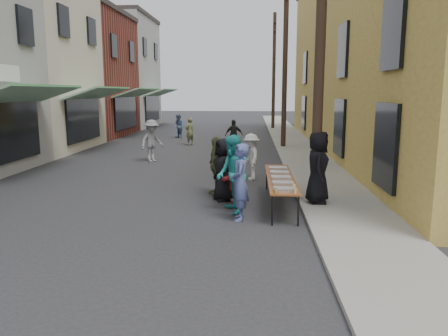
# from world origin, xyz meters

# --- Properties ---
(ground) EXTENTS (120.00, 120.00, 0.00)m
(ground) POSITION_xyz_m (0.00, 0.00, 0.00)
(ground) COLOR #28282B
(ground) RESTS_ON ground
(sidewalk) EXTENTS (2.20, 60.00, 0.10)m
(sidewalk) POSITION_xyz_m (5.00, 15.00, 0.05)
(sidewalk) COLOR gray
(sidewalk) RESTS_ON ground
(storefront_row) EXTENTS (8.00, 37.00, 9.00)m
(storefront_row) POSITION_xyz_m (-10.00, 14.96, 4.12)
(storefront_row) COLOR maroon
(storefront_row) RESTS_ON ground
(building_ochre) EXTENTS (10.00, 28.00, 10.00)m
(building_ochre) POSITION_xyz_m (11.10, 14.00, 5.00)
(building_ochre) COLOR #AE863E
(building_ochre) RESTS_ON ground
(utility_pole_near) EXTENTS (0.26, 0.26, 9.00)m
(utility_pole_near) POSITION_xyz_m (4.30, 3.00, 4.50)
(utility_pole_near) COLOR #2D2116
(utility_pole_near) RESTS_ON ground
(utility_pole_mid) EXTENTS (0.26, 0.26, 9.00)m
(utility_pole_mid) POSITION_xyz_m (4.30, 15.00, 4.50)
(utility_pole_mid) COLOR #2D2116
(utility_pole_mid) RESTS_ON ground
(utility_pole_far) EXTENTS (0.26, 0.26, 9.00)m
(utility_pole_far) POSITION_xyz_m (4.30, 27.00, 4.50)
(utility_pole_far) COLOR #2D2116
(utility_pole_far) RESTS_ON ground
(serving_table) EXTENTS (0.70, 4.00, 0.75)m
(serving_table) POSITION_xyz_m (3.39, 3.04, 0.71)
(serving_table) COLOR brown
(serving_table) RESTS_ON ground
(catering_tray_sausage) EXTENTS (0.50, 0.33, 0.08)m
(catering_tray_sausage) POSITION_xyz_m (3.39, 1.39, 0.79)
(catering_tray_sausage) COLOR maroon
(catering_tray_sausage) RESTS_ON serving_table
(catering_tray_foil_b) EXTENTS (0.50, 0.33, 0.08)m
(catering_tray_foil_b) POSITION_xyz_m (3.39, 2.04, 0.79)
(catering_tray_foil_b) COLOR #B2B2B7
(catering_tray_foil_b) RESTS_ON serving_table
(catering_tray_buns) EXTENTS (0.50, 0.33, 0.08)m
(catering_tray_buns) POSITION_xyz_m (3.39, 2.74, 0.79)
(catering_tray_buns) COLOR tan
(catering_tray_buns) RESTS_ON serving_table
(catering_tray_foil_d) EXTENTS (0.50, 0.33, 0.08)m
(catering_tray_foil_d) POSITION_xyz_m (3.39, 3.44, 0.79)
(catering_tray_foil_d) COLOR #B2B2B7
(catering_tray_foil_d) RESTS_ON serving_table
(catering_tray_buns_end) EXTENTS (0.50, 0.33, 0.08)m
(catering_tray_buns_end) POSITION_xyz_m (3.39, 4.14, 0.79)
(catering_tray_buns_end) COLOR tan
(catering_tray_buns_end) RESTS_ON serving_table
(condiment_jar_a) EXTENTS (0.07, 0.07, 0.08)m
(condiment_jar_a) POSITION_xyz_m (3.17, 1.09, 0.79)
(condiment_jar_a) COLOR #A57F26
(condiment_jar_a) RESTS_ON serving_table
(condiment_jar_b) EXTENTS (0.07, 0.07, 0.08)m
(condiment_jar_b) POSITION_xyz_m (3.17, 1.19, 0.79)
(condiment_jar_b) COLOR #A57F26
(condiment_jar_b) RESTS_ON serving_table
(condiment_jar_c) EXTENTS (0.07, 0.07, 0.08)m
(condiment_jar_c) POSITION_xyz_m (3.17, 1.29, 0.79)
(condiment_jar_c) COLOR #A57F26
(condiment_jar_c) RESTS_ON serving_table
(cup_stack) EXTENTS (0.08, 0.08, 0.12)m
(cup_stack) POSITION_xyz_m (3.59, 1.14, 0.81)
(cup_stack) COLOR tan
(cup_stack) RESTS_ON serving_table
(guest_front_a) EXTENTS (0.85, 1.00, 1.73)m
(guest_front_a) POSITION_xyz_m (1.85, 3.42, 0.86)
(guest_front_a) COLOR black
(guest_front_a) RESTS_ON ground
(guest_front_b) EXTENTS (0.45, 0.67, 1.81)m
(guest_front_b) POSITION_xyz_m (2.36, 1.56, 0.90)
(guest_front_b) COLOR #4B5992
(guest_front_b) RESTS_ON ground
(guest_front_c) EXTENTS (0.99, 1.12, 1.94)m
(guest_front_c) POSITION_xyz_m (2.16, 2.20, 0.97)
(guest_front_c) COLOR teal
(guest_front_c) RESTS_ON ground
(guest_front_d) EXTENTS (0.76, 1.11, 1.58)m
(guest_front_d) POSITION_xyz_m (2.61, 6.39, 0.79)
(guest_front_d) COLOR silver
(guest_front_d) RESTS_ON ground
(guest_front_e) EXTENTS (0.79, 1.08, 1.71)m
(guest_front_e) POSITION_xyz_m (1.60, 4.14, 0.85)
(guest_front_e) COLOR brown
(guest_front_e) RESTS_ON ground
(guest_queue_back) EXTENTS (0.67, 1.48, 1.54)m
(guest_queue_back) POSITION_xyz_m (2.20, 2.87, 0.77)
(guest_queue_back) COLOR maroon
(guest_queue_back) RESTS_ON ground
(server) EXTENTS (0.69, 0.98, 1.88)m
(server) POSITION_xyz_m (4.35, 2.96, 1.04)
(server) COLOR black
(server) RESTS_ON sidewalk
(passerby_left) EXTENTS (1.23, 1.33, 1.79)m
(passerby_left) POSITION_xyz_m (-1.65, 10.03, 0.90)
(passerby_left) COLOR gray
(passerby_left) RESTS_ON ground
(passerby_mid) EXTENTS (0.98, 0.56, 1.57)m
(passerby_mid) POSITION_xyz_m (1.71, 13.93, 0.79)
(passerby_mid) COLOR black
(passerby_mid) RESTS_ON ground
(passerby_right) EXTENTS (0.64, 0.67, 1.54)m
(passerby_right) POSITION_xyz_m (-0.86, 15.90, 0.77)
(passerby_right) COLOR #5D653A
(passerby_right) RESTS_ON ground
(passerby_far) EXTENTS (0.93, 0.94, 1.54)m
(passerby_far) POSITION_xyz_m (-2.11, 19.65, 0.77)
(passerby_far) COLOR #4B6192
(passerby_far) RESTS_ON ground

